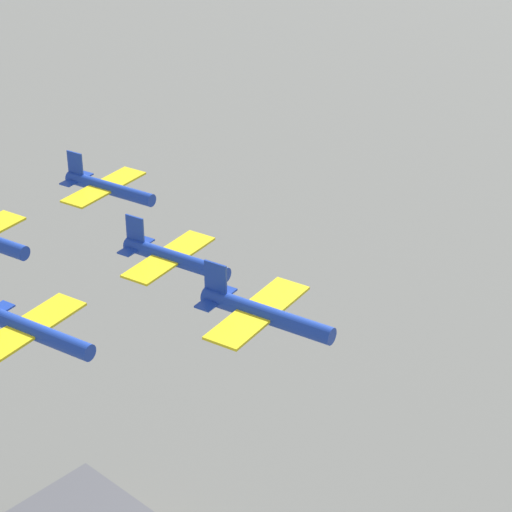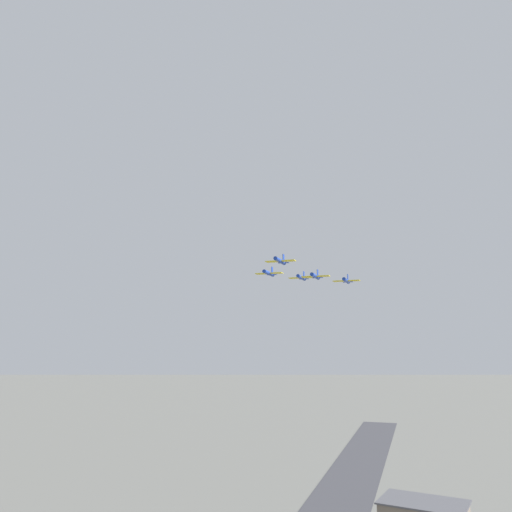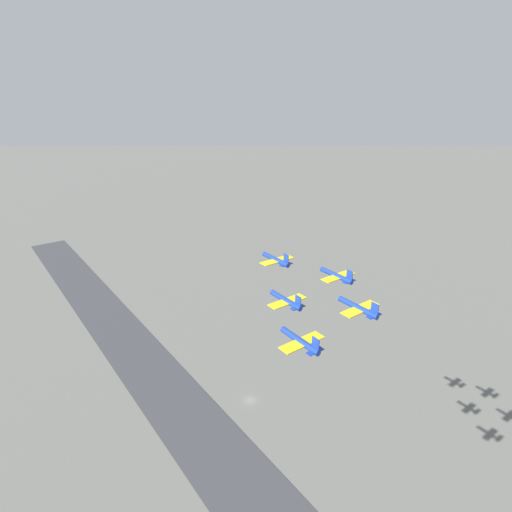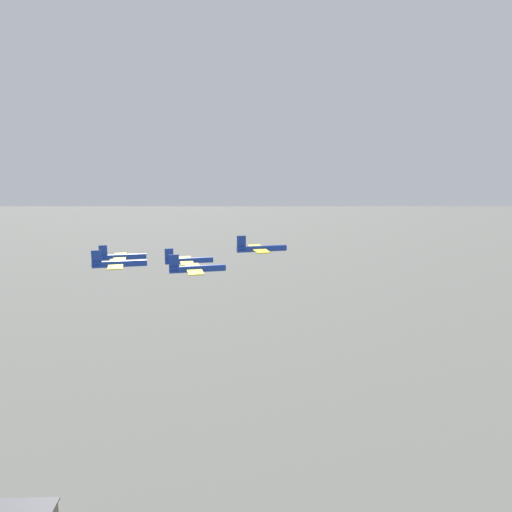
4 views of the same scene
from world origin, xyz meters
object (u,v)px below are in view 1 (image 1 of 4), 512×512
jet_2 (30,329)px  jet_3 (106,187)px  jet_1 (172,257)px  jet_0 (262,313)px

jet_2 → jet_3: size_ratio=1.00×
jet_1 → jet_2: bearing=0.0°
jet_0 → jet_3: size_ratio=1.00×
jet_2 → jet_0: bearing=120.5°
jet_2 → jet_3: 22.82m
jet_0 → jet_2: (-8.52, 9.84, -1.36)m
jet_0 → jet_3: 26.20m
jet_0 → jet_2: bearing=-59.5°
jet_1 → jet_2: jet_2 is taller
jet_0 → jet_2: size_ratio=1.00×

